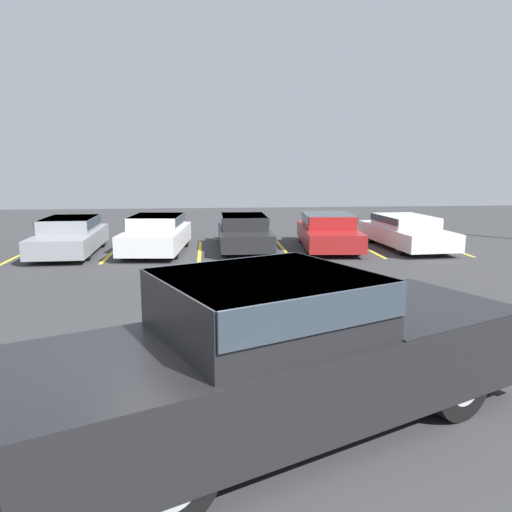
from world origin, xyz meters
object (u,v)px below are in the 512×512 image
parked_sedan_c (244,231)px  parked_sedan_d (328,230)px  parked_sedan_e (405,230)px  wheel_stop_curb (235,238)px  pickup_truck (289,349)px  parked_sedan_b (157,233)px  parked_sedan_a (70,235)px

parked_sedan_c → parked_sedan_d: (3.02, -0.18, 0.01)m
parked_sedan_c → parked_sedan_d: bearing=86.8°
parked_sedan_c → parked_sedan_d: size_ratio=0.93×
parked_sedan_e → wheel_stop_curb: parked_sedan_e is taller
parked_sedan_d → wheel_stop_curb: size_ratio=2.79×
pickup_truck → parked_sedan_c: size_ratio=1.46×
parked_sedan_b → wheel_stop_curb: bearing=137.7°
pickup_truck → parked_sedan_c: (0.40, 12.28, -0.25)m
parked_sedan_a → parked_sedan_b: 2.89m
wheel_stop_curb → parked_sedan_b: bearing=-137.7°
parked_sedan_c → wheel_stop_curb: 2.27m
parked_sedan_d → wheel_stop_curb: bearing=-121.1°
parked_sedan_b → parked_sedan_d: 6.05m
parked_sedan_b → parked_sedan_c: 3.05m
parked_sedan_b → wheel_stop_curb: parked_sedan_b is taller
parked_sedan_a → parked_sedan_e: (11.75, 0.05, -0.02)m
parked_sedan_a → wheel_stop_curb: (5.73, 2.56, -0.58)m
pickup_truck → parked_sedan_d: pickup_truck is taller
parked_sedan_b → parked_sedan_e: 8.87m
parked_sedan_b → parked_sedan_c: parked_sedan_b is taller
parked_sedan_d → parked_sedan_a: bearing=-83.4°
pickup_truck → parked_sedan_c: bearing=63.5°
parked_sedan_e → wheel_stop_curb: (-6.02, 2.50, -0.56)m
pickup_truck → parked_sedan_a: bearing=90.2°
pickup_truck → parked_sedan_a: 13.12m
pickup_truck → parked_sedan_e: 13.50m
parked_sedan_a → parked_sedan_d: size_ratio=0.97×
parked_sedan_d → wheel_stop_curb: 4.03m
parked_sedan_e → pickup_truck: bearing=-30.8°
pickup_truck → wheel_stop_curb: pickup_truck is taller
parked_sedan_b → parked_sedan_d: bearing=97.5°
parked_sedan_b → parked_sedan_d: (6.05, 0.21, -0.01)m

